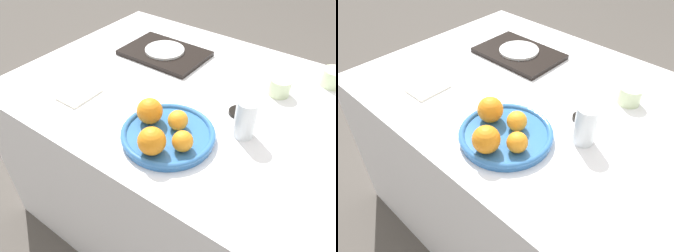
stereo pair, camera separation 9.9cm
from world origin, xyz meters
The scene contains 13 objects.
ground_plane centered at (0.00, 0.00, 0.00)m, with size 12.00×12.00×0.00m, color #4C4742.
table centered at (0.00, 0.00, 0.37)m, with size 1.54×0.98×0.74m.
fruit_platter centered at (-0.01, -0.27, 0.76)m, with size 0.29×0.29×0.03m.
orange_0 centered at (0.06, -0.30, 0.79)m, with size 0.06×0.06×0.06m.
orange_1 centered at (0.00, -0.23, 0.79)m, with size 0.06×0.06×0.06m.
orange_2 centered at (0.00, -0.36, 0.80)m, with size 0.08×0.08×0.08m.
orange_3 centered at (-0.09, -0.26, 0.80)m, with size 0.08×0.08×0.08m.
water_glass centered at (0.17, -0.12, 0.80)m, with size 0.07×0.07×0.13m.
serving_tray centered at (-0.34, 0.16, 0.75)m, with size 0.35×0.25×0.02m.
side_plate centered at (-0.34, 0.16, 0.76)m, with size 0.17×0.17×0.01m.
cup_1 centered at (0.17, 0.17, 0.77)m, with size 0.08×0.08×0.06m.
napkin centered at (-0.41, -0.27, 0.74)m, with size 0.10×0.14×0.01m.
soy_dish centered at (0.11, -0.03, 0.75)m, with size 0.07×0.07×0.01m.
Camera 2 is at (0.51, -0.82, 1.43)m, focal length 35.00 mm.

